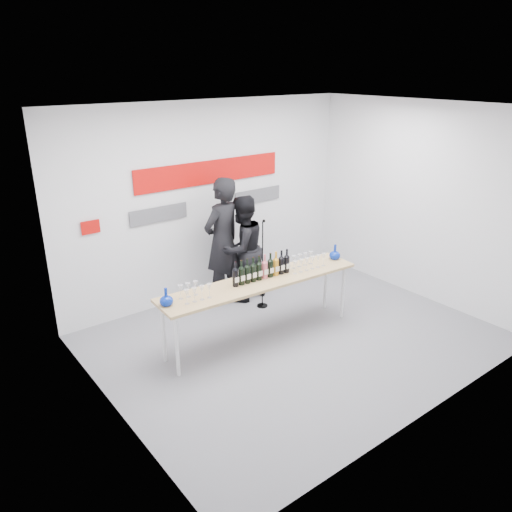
# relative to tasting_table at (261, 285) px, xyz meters

# --- Properties ---
(ground) EXTENTS (5.00, 5.00, 0.00)m
(ground) POSITION_rel_tasting_table_xyz_m (0.34, -0.31, -0.78)
(ground) COLOR slate
(ground) RESTS_ON ground
(back_wall) EXTENTS (5.00, 0.04, 3.00)m
(back_wall) POSITION_rel_tasting_table_xyz_m (0.34, 1.69, 0.72)
(back_wall) COLOR silver
(back_wall) RESTS_ON ground
(signage) EXTENTS (3.38, 0.02, 0.79)m
(signage) POSITION_rel_tasting_table_xyz_m (0.28, 1.66, 1.03)
(signage) COLOR #BD0B08
(signage) RESTS_ON back_wall
(tasting_table) EXTENTS (2.84, 0.73, 0.84)m
(tasting_table) POSITION_rel_tasting_table_xyz_m (0.00, 0.00, 0.00)
(tasting_table) COLOR tan
(tasting_table) RESTS_ON ground
(wine_bottles) EXTENTS (0.89, 0.13, 0.33)m
(wine_bottles) POSITION_rel_tasting_table_xyz_m (0.04, 0.02, 0.23)
(wine_bottles) COLOR black
(wine_bottles) RESTS_ON tasting_table
(decanter_left) EXTENTS (0.16, 0.16, 0.21)m
(decanter_left) POSITION_rel_tasting_table_xyz_m (-1.31, 0.10, 0.17)
(decanter_left) COLOR #082597
(decanter_left) RESTS_ON tasting_table
(decanter_right) EXTENTS (0.16, 0.16, 0.21)m
(decanter_right) POSITION_rel_tasting_table_xyz_m (1.31, -0.05, 0.17)
(decanter_right) COLOR #082597
(decanter_right) RESTS_ON tasting_table
(glasses_left) EXTENTS (0.36, 0.24, 0.18)m
(glasses_left) POSITION_rel_tasting_table_xyz_m (-0.97, 0.05, 0.16)
(glasses_left) COLOR silver
(glasses_left) RESTS_ON tasting_table
(glasses_right) EXTENTS (0.56, 0.25, 0.18)m
(glasses_right) POSITION_rel_tasting_table_xyz_m (0.73, -0.05, 0.16)
(glasses_right) COLOR silver
(glasses_right) RESTS_ON tasting_table
(presenter_left) EXTENTS (0.80, 0.62, 1.95)m
(presenter_left) POSITION_rel_tasting_table_xyz_m (0.25, 1.25, 0.19)
(presenter_left) COLOR black
(presenter_left) RESTS_ON ground
(presenter_right) EXTENTS (0.88, 0.72, 1.66)m
(presenter_right) POSITION_rel_tasting_table_xyz_m (0.53, 1.14, 0.05)
(presenter_right) COLOR black
(presenter_right) RESTS_ON ground
(mic_stand) EXTENTS (0.16, 0.16, 1.39)m
(mic_stand) POSITION_rel_tasting_table_xyz_m (0.60, 0.71, -0.36)
(mic_stand) COLOR black
(mic_stand) RESTS_ON ground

